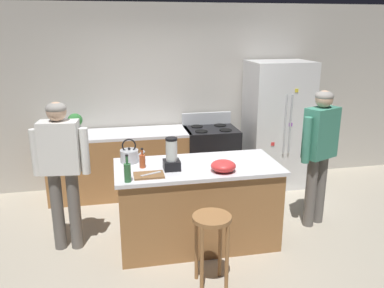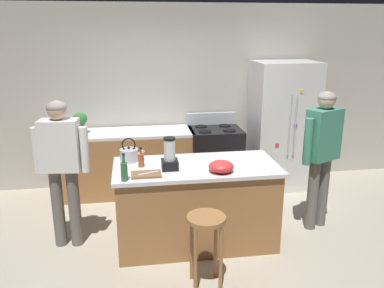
# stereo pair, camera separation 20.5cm
# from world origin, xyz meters

# --- Properties ---
(ground_plane) EXTENTS (14.00, 14.00, 0.00)m
(ground_plane) POSITION_xyz_m (0.00, 0.00, 0.00)
(ground_plane) COLOR #B2A893
(back_wall) EXTENTS (8.00, 0.10, 2.70)m
(back_wall) POSITION_xyz_m (0.00, 1.95, 1.35)
(back_wall) COLOR #BCB7AD
(back_wall) RESTS_ON ground_plane
(kitchen_island) EXTENTS (1.78, 0.84, 0.93)m
(kitchen_island) POSITION_xyz_m (0.00, 0.00, 0.47)
(kitchen_island) COLOR #9E6B3D
(kitchen_island) RESTS_ON ground_plane
(back_counter_run) EXTENTS (2.00, 0.64, 0.93)m
(back_counter_run) POSITION_xyz_m (-0.80, 1.55, 0.47)
(back_counter_run) COLOR #9E6B3D
(back_counter_run) RESTS_ON ground_plane
(refrigerator) EXTENTS (0.90, 0.73, 1.89)m
(refrigerator) POSITION_xyz_m (1.55, 1.50, 0.95)
(refrigerator) COLOR silver
(refrigerator) RESTS_ON ground_plane
(stove_range) EXTENTS (0.76, 0.65, 1.11)m
(stove_range) POSITION_xyz_m (0.53, 1.52, 0.48)
(stove_range) COLOR black
(stove_range) RESTS_ON ground_plane
(person_by_island_left) EXTENTS (0.60, 0.26, 1.64)m
(person_by_island_left) POSITION_xyz_m (-1.42, 0.17, 1.00)
(person_by_island_left) COLOR #66605B
(person_by_island_left) RESTS_ON ground_plane
(person_by_sink_right) EXTENTS (0.58, 0.36, 1.67)m
(person_by_sink_right) POSITION_xyz_m (1.51, 0.15, 1.01)
(person_by_sink_right) COLOR #66605B
(person_by_sink_right) RESTS_ON ground_plane
(bar_stool) EXTENTS (0.36, 0.36, 0.72)m
(bar_stool) POSITION_xyz_m (-0.04, -0.79, 0.55)
(bar_stool) COLOR #9E6B3D
(bar_stool) RESTS_ON ground_plane
(potted_plant) EXTENTS (0.20, 0.20, 0.30)m
(potted_plant) POSITION_xyz_m (-1.38, 1.55, 1.10)
(potted_plant) COLOR silver
(potted_plant) RESTS_ON back_counter_run
(blender_appliance) EXTENTS (0.17, 0.17, 0.34)m
(blender_appliance) POSITION_xyz_m (-0.29, -0.08, 1.08)
(blender_appliance) COLOR black
(blender_appliance) RESTS_ON kitchen_island
(bottle_cooking_sauce) EXTENTS (0.06, 0.06, 0.22)m
(bottle_cooking_sauce) POSITION_xyz_m (-0.59, 0.04, 1.01)
(bottle_cooking_sauce) COLOR #B24C26
(bottle_cooking_sauce) RESTS_ON kitchen_island
(bottle_olive_oil) EXTENTS (0.07, 0.07, 0.28)m
(bottle_olive_oil) POSITION_xyz_m (-0.76, -0.33, 1.03)
(bottle_olive_oil) COLOR #2D6638
(bottle_olive_oil) RESTS_ON kitchen_island
(mixing_bowl) EXTENTS (0.26, 0.26, 0.12)m
(mixing_bowl) POSITION_xyz_m (0.22, -0.24, 0.99)
(mixing_bowl) COLOR red
(mixing_bowl) RESTS_ON kitchen_island
(tea_kettle) EXTENTS (0.28, 0.20, 0.27)m
(tea_kettle) POSITION_xyz_m (-0.71, 0.24, 1.01)
(tea_kettle) COLOR #B7BABF
(tea_kettle) RESTS_ON kitchen_island
(cutting_board) EXTENTS (0.30, 0.20, 0.02)m
(cutting_board) POSITION_xyz_m (-0.55, -0.23, 0.94)
(cutting_board) COLOR brown
(cutting_board) RESTS_ON kitchen_island
(chef_knife) EXTENTS (0.22, 0.11, 0.01)m
(chef_knife) POSITION_xyz_m (-0.53, -0.23, 0.95)
(chef_knife) COLOR #B7BABF
(chef_knife) RESTS_ON cutting_board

